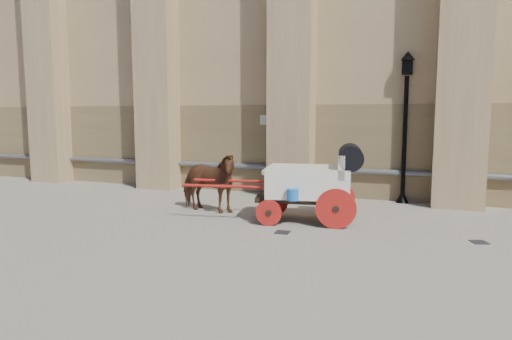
% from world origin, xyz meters
% --- Properties ---
extents(ground, '(90.00, 90.00, 0.00)m').
position_xyz_m(ground, '(0.00, 0.00, 0.00)').
color(ground, gray).
rests_on(ground, ground).
extents(horse, '(2.08, 1.19, 1.66)m').
position_xyz_m(horse, '(-2.49, 0.51, 0.83)').
color(horse, brown).
rests_on(horse, ground).
extents(carriage, '(4.59, 1.95, 1.95)m').
position_xyz_m(carriage, '(0.53, 0.42, 1.05)').
color(carriage, black).
rests_on(carriage, ground).
extents(street_lamp, '(0.42, 0.42, 4.53)m').
position_xyz_m(street_lamp, '(2.48, 3.80, 2.42)').
color(street_lamp, black).
rests_on(street_lamp, ground).
extents(drain_grate_near, '(0.33, 0.33, 0.01)m').
position_xyz_m(drain_grate_near, '(0.11, -0.91, 0.01)').
color(drain_grate_near, black).
rests_on(drain_grate_near, ground).
extents(drain_grate_far, '(0.41, 0.41, 0.01)m').
position_xyz_m(drain_grate_far, '(4.24, -0.23, 0.01)').
color(drain_grate_far, black).
rests_on(drain_grate_far, ground).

